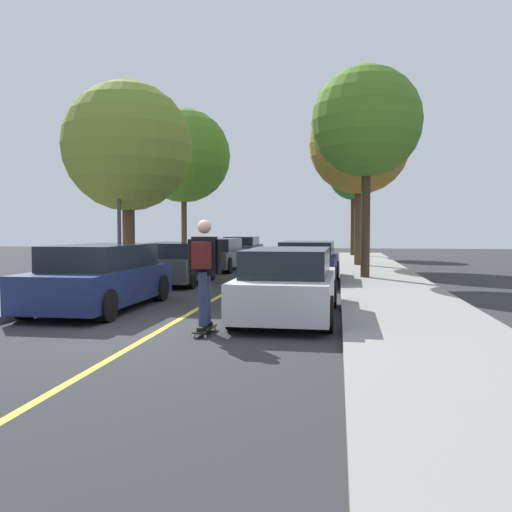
{
  "coord_description": "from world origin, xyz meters",
  "views": [
    {
      "loc": [
        3.06,
        -9.19,
        1.79
      ],
      "look_at": [
        0.26,
        9.44,
        0.82
      ],
      "focal_mm": 38.25,
      "sensor_mm": 36.0,
      "label": 1
    }
  ],
  "objects_px": {
    "streetlamp": "(119,184)",
    "street_tree_left_near": "(184,156)",
    "street_tree_right_far": "(354,176)",
    "skateboard": "(205,329)",
    "street_tree_right_nearest": "(367,122)",
    "parked_car_left_near": "(176,263)",
    "parked_car_left_nearest": "(101,277)",
    "street_tree_left_nearest": "(128,147)",
    "street_tree_right_near": "(359,144)",
    "parked_car_left_far": "(216,254)",
    "parked_car_left_farthest": "(242,249)",
    "parked_car_right_near": "(308,262)",
    "parked_car_right_nearest": "(289,284)",
    "skateboarder": "(204,267)"
  },
  "relations": [
    {
      "from": "parked_car_left_nearest",
      "to": "parked_car_right_near",
      "type": "xyz_separation_m",
      "value": [
        4.19,
        6.54,
        -0.03
      ]
    },
    {
      "from": "street_tree_left_nearest",
      "to": "street_tree_right_nearest",
      "type": "height_order",
      "value": "street_tree_right_nearest"
    },
    {
      "from": "parked_car_left_farthest",
      "to": "street_tree_right_nearest",
      "type": "relative_size",
      "value": 0.65
    },
    {
      "from": "parked_car_left_nearest",
      "to": "street_tree_left_near",
      "type": "height_order",
      "value": "street_tree_left_near"
    },
    {
      "from": "parked_car_right_near",
      "to": "streetlamp",
      "type": "bearing_deg",
      "value": -167.74
    },
    {
      "from": "parked_car_left_far",
      "to": "street_tree_right_nearest",
      "type": "distance_m",
      "value": 8.64
    },
    {
      "from": "street_tree_left_near",
      "to": "street_tree_right_near",
      "type": "distance_m",
      "value": 7.97
    },
    {
      "from": "street_tree_left_nearest",
      "to": "streetlamp",
      "type": "bearing_deg",
      "value": -83.58
    },
    {
      "from": "street_tree_right_nearest",
      "to": "skateboarder",
      "type": "relative_size",
      "value": 3.86
    },
    {
      "from": "street_tree_left_near",
      "to": "street_tree_right_far",
      "type": "bearing_deg",
      "value": 49.79
    },
    {
      "from": "parked_car_left_far",
      "to": "skateboarder",
      "type": "height_order",
      "value": "skateboarder"
    },
    {
      "from": "parked_car_left_nearest",
      "to": "street_tree_left_near",
      "type": "distance_m",
      "value": 13.93
    },
    {
      "from": "street_tree_right_far",
      "to": "parked_car_right_nearest",
      "type": "bearing_deg",
      "value": -94.65
    },
    {
      "from": "street_tree_right_near",
      "to": "street_tree_right_far",
      "type": "bearing_deg",
      "value": 90.0
    },
    {
      "from": "parked_car_left_near",
      "to": "street_tree_right_near",
      "type": "distance_m",
      "value": 11.19
    },
    {
      "from": "parked_car_left_far",
      "to": "streetlamp",
      "type": "bearing_deg",
      "value": -105.92
    },
    {
      "from": "parked_car_right_nearest",
      "to": "street_tree_left_near",
      "type": "xyz_separation_m",
      "value": [
        -6.07,
        13.63,
        4.42
      ]
    },
    {
      "from": "street_tree_right_nearest",
      "to": "street_tree_left_near",
      "type": "bearing_deg",
      "value": 144.1
    },
    {
      "from": "parked_car_left_farthest",
      "to": "street_tree_left_nearest",
      "type": "xyz_separation_m",
      "value": [
        -1.87,
        -11.39,
        3.86
      ]
    },
    {
      "from": "parked_car_left_nearest",
      "to": "parked_car_left_far",
      "type": "height_order",
      "value": "parked_car_left_nearest"
    },
    {
      "from": "parked_car_left_farthest",
      "to": "skateboard",
      "type": "relative_size",
      "value": 5.43
    },
    {
      "from": "parked_car_left_near",
      "to": "parked_car_left_nearest",
      "type": "bearing_deg",
      "value": -90.0
    },
    {
      "from": "parked_car_left_far",
      "to": "parked_car_left_farthest",
      "type": "distance_m",
      "value": 6.36
    },
    {
      "from": "street_tree_left_nearest",
      "to": "streetlamp",
      "type": "height_order",
      "value": "street_tree_left_nearest"
    },
    {
      "from": "street_tree_left_nearest",
      "to": "street_tree_right_far",
      "type": "bearing_deg",
      "value": 63.8
    },
    {
      "from": "streetlamp",
      "to": "parked_car_left_nearest",
      "type": "bearing_deg",
      "value": -71.55
    },
    {
      "from": "parked_car_left_far",
      "to": "skateboard",
      "type": "height_order",
      "value": "parked_car_left_far"
    },
    {
      "from": "street_tree_right_nearest",
      "to": "street_tree_right_far",
      "type": "relative_size",
      "value": 1.1
    },
    {
      "from": "parked_car_left_far",
      "to": "street_tree_right_near",
      "type": "distance_m",
      "value": 8.09
    },
    {
      "from": "street_tree_left_nearest",
      "to": "street_tree_left_near",
      "type": "bearing_deg",
      "value": 90.0
    },
    {
      "from": "parked_car_left_far",
      "to": "parked_car_left_farthest",
      "type": "bearing_deg",
      "value": 90.0
    },
    {
      "from": "street_tree_left_near",
      "to": "skateboard",
      "type": "height_order",
      "value": "street_tree_left_near"
    },
    {
      "from": "street_tree_right_far",
      "to": "skateboard",
      "type": "distance_m",
      "value": 25.58
    },
    {
      "from": "parked_car_right_nearest",
      "to": "parked_car_right_near",
      "type": "height_order",
      "value": "parked_car_right_nearest"
    },
    {
      "from": "street_tree_left_near",
      "to": "street_tree_right_nearest",
      "type": "relative_size",
      "value": 1.01
    },
    {
      "from": "parked_car_left_near",
      "to": "parked_car_left_far",
      "type": "bearing_deg",
      "value": 90.0
    },
    {
      "from": "parked_car_left_nearest",
      "to": "parked_car_right_nearest",
      "type": "distance_m",
      "value": 4.23
    },
    {
      "from": "street_tree_right_near",
      "to": "parked_car_left_far",
      "type": "bearing_deg",
      "value": -159.67
    },
    {
      "from": "parked_car_left_near",
      "to": "parked_car_left_farthest",
      "type": "relative_size",
      "value": 0.89
    },
    {
      "from": "parked_car_right_nearest",
      "to": "street_tree_right_far",
      "type": "height_order",
      "value": "street_tree_right_far"
    },
    {
      "from": "parked_car_left_far",
      "to": "street_tree_right_near",
      "type": "height_order",
      "value": "street_tree_right_near"
    },
    {
      "from": "parked_car_left_near",
      "to": "street_tree_left_near",
      "type": "distance_m",
      "value": 8.92
    },
    {
      "from": "parked_car_left_far",
      "to": "street_tree_right_nearest",
      "type": "height_order",
      "value": "street_tree_right_nearest"
    },
    {
      "from": "parked_car_left_farthest",
      "to": "street_tree_right_far",
      "type": "xyz_separation_m",
      "value": [
        6.07,
        4.75,
        4.33
      ]
    },
    {
      "from": "street_tree_right_near",
      "to": "parked_car_left_nearest",
      "type": "bearing_deg",
      "value": -114.0
    },
    {
      "from": "parked_car_left_farthest",
      "to": "street_tree_left_near",
      "type": "relative_size",
      "value": 0.64
    },
    {
      "from": "parked_car_left_near",
      "to": "street_tree_right_far",
      "type": "bearing_deg",
      "value": 70.26
    },
    {
      "from": "streetlamp",
      "to": "street_tree_left_near",
      "type": "bearing_deg",
      "value": 90.91
    },
    {
      "from": "parked_car_right_near",
      "to": "streetlamp",
      "type": "xyz_separation_m",
      "value": [
        -5.94,
        -1.29,
        2.51
      ]
    },
    {
      "from": "streetlamp",
      "to": "parked_car_left_near",
      "type": "bearing_deg",
      "value": 10.66
    }
  ]
}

